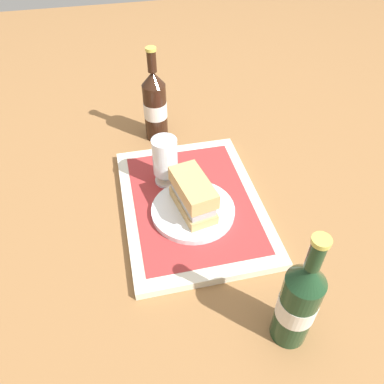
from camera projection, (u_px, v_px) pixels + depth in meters
name	position (u px, v px, depth m)	size (l,w,h in m)	color
ground_plane	(192.00, 207.00, 0.91)	(3.00, 3.00, 0.00)	olive
tray	(192.00, 204.00, 0.90)	(0.44, 0.32, 0.02)	beige
placemat	(192.00, 201.00, 0.90)	(0.38, 0.27, 0.00)	#9E2D2D
plate	(193.00, 210.00, 0.86)	(0.19, 0.19, 0.01)	white
sandwich	(192.00, 194.00, 0.83)	(0.14, 0.09, 0.08)	tan
beer_glass	(165.00, 159.00, 0.90)	(0.06, 0.06, 0.12)	silver
beer_bottle	(155.00, 105.00, 1.05)	(0.07, 0.07, 0.27)	black
second_bottle	(298.00, 302.00, 0.61)	(0.07, 0.07, 0.27)	#19381E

